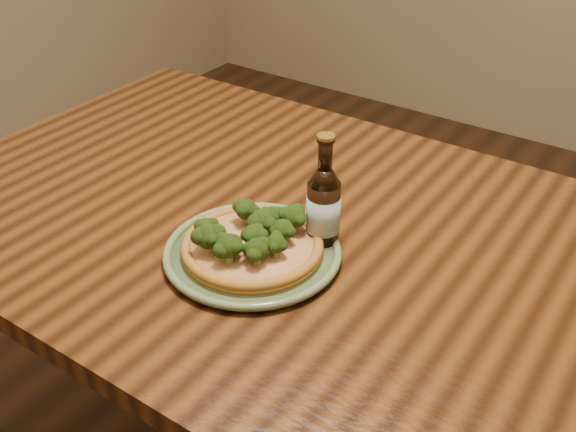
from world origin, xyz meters
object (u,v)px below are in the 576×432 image
Objects in this scene: table at (328,279)px; beer_bottle at (324,207)px; plate at (253,252)px; pizza at (252,242)px.

beer_bottle reaches higher than table.
plate is 0.02m from pizza.
plate is 1.26× the size of pizza.
pizza is (0.00, -0.00, 0.02)m from plate.
table is 7.77× the size of beer_bottle.
plate is (-0.07, -0.12, 0.10)m from table.
table is 0.17m from beer_bottle.
pizza is 1.14× the size of beer_bottle.
beer_bottle reaches higher than pizza.
beer_bottle is at bearing 52.20° from plate.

